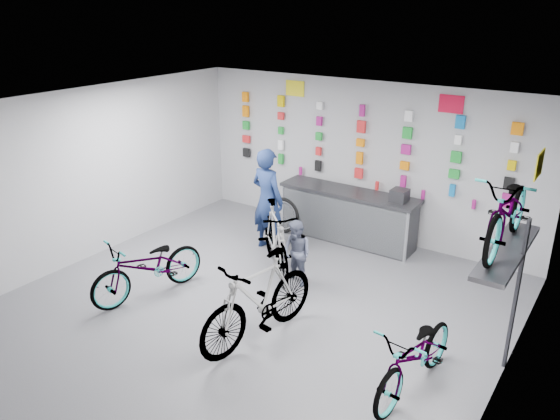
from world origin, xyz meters
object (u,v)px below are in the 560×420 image
Objects in this scene: bike_right at (416,356)px; customer at (296,253)px; bike_center at (259,299)px; bike_service at (276,239)px; counter at (348,216)px; clerk at (268,200)px; bike_left at (148,267)px.

bike_right is 2.92m from customer.
customer is (-0.42, 1.59, -0.07)m from bike_center.
bike_right is 3.51m from bike_service.
counter is at bearing 108.23° from bike_center.
customer is at bearing 152.58° from clerk.
bike_service is at bearing 127.72° from bike_center.
clerk reaches higher than customer.
clerk is (-0.63, 0.66, 0.37)m from bike_service.
customer is (0.14, -2.02, 0.06)m from counter.
bike_right is 4.41m from clerk.
bike_service reaches higher than customer.
bike_center is 1.14× the size of bike_right.
bike_service is at bearing 142.78° from clerk.
bike_center reaches higher than bike_right.
clerk is (-3.74, 2.29, 0.49)m from bike_right.
bike_right is at bearing -73.23° from bike_service.
bike_service is (-3.11, 1.63, 0.12)m from bike_right.
bike_center is at bearing 131.92° from clerk.
clerk is at bearing 92.46° from bike_left.
counter is 4.37m from bike_right.
bike_right is (2.69, -3.44, -0.02)m from counter.
counter is at bearing 106.96° from customer.
bike_right is at bearing 157.41° from clerk.
clerk is (-1.05, -1.15, 0.47)m from counter.
customer reaches higher than bike_left.
bike_center reaches higher than customer.
customer is (-2.56, 1.42, 0.08)m from bike_right.
bike_center is 2.05m from bike_service.
customer is (1.68, 1.61, 0.05)m from bike_left.
clerk is at bearing -132.20° from counter.
counter is 2.03m from customer.
counter is 1.42× the size of bike_left.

